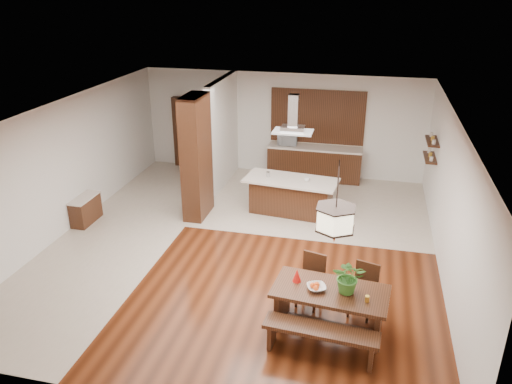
% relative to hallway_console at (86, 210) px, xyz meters
% --- Properties ---
extents(room_shell, '(9.00, 9.04, 2.92)m').
position_rel_hallway_console_xyz_m(room_shell, '(3.81, -0.20, 1.75)').
color(room_shell, '#3A180A').
rests_on(room_shell, ground).
extents(tile_hallway, '(2.50, 9.00, 0.01)m').
position_rel_hallway_console_xyz_m(tile_hallway, '(1.06, -0.20, -0.31)').
color(tile_hallway, beige).
rests_on(tile_hallway, ground).
extents(tile_kitchen, '(5.50, 4.00, 0.01)m').
position_rel_hallway_console_xyz_m(tile_kitchen, '(5.06, 2.30, -0.31)').
color(tile_kitchen, beige).
rests_on(tile_kitchen, ground).
extents(soffit_band, '(8.00, 9.00, 0.02)m').
position_rel_hallway_console_xyz_m(soffit_band, '(3.81, -0.20, 2.57)').
color(soffit_band, '#3A180E').
rests_on(soffit_band, room_shell).
extents(partition_pier, '(0.45, 1.00, 2.90)m').
position_rel_hallway_console_xyz_m(partition_pier, '(2.41, 1.00, 1.14)').
color(partition_pier, black).
rests_on(partition_pier, ground).
extents(partition_stub, '(0.18, 2.40, 2.90)m').
position_rel_hallway_console_xyz_m(partition_stub, '(2.41, 3.10, 1.14)').
color(partition_stub, silver).
rests_on(partition_stub, ground).
extents(hallway_console, '(0.37, 0.88, 0.63)m').
position_rel_hallway_console_xyz_m(hallway_console, '(0.00, 0.00, 0.00)').
color(hallway_console, black).
rests_on(hallway_console, ground).
extents(hallway_doorway, '(1.10, 0.20, 2.10)m').
position_rel_hallway_console_xyz_m(hallway_doorway, '(1.11, 4.20, 0.74)').
color(hallway_doorway, black).
rests_on(hallway_doorway, ground).
extents(rear_counter, '(2.60, 0.62, 0.95)m').
position_rel_hallway_console_xyz_m(rear_counter, '(4.81, 4.00, 0.16)').
color(rear_counter, black).
rests_on(rear_counter, ground).
extents(kitchen_window, '(2.60, 0.08, 1.50)m').
position_rel_hallway_console_xyz_m(kitchen_window, '(4.81, 4.26, 1.44)').
color(kitchen_window, '#A66231').
rests_on(kitchen_window, room_shell).
extents(shelf_lower, '(0.26, 0.90, 0.04)m').
position_rel_hallway_console_xyz_m(shelf_lower, '(7.68, 2.40, 1.08)').
color(shelf_lower, black).
rests_on(shelf_lower, room_shell).
extents(shelf_upper, '(0.26, 0.90, 0.04)m').
position_rel_hallway_console_xyz_m(shelf_upper, '(7.68, 2.40, 1.49)').
color(shelf_upper, black).
rests_on(shelf_upper, room_shell).
extents(dining_table, '(1.88, 1.07, 0.75)m').
position_rel_hallway_console_xyz_m(dining_table, '(5.88, -2.60, 0.24)').
color(dining_table, black).
rests_on(dining_table, ground).
extents(dining_bench, '(1.75, 0.51, 0.49)m').
position_rel_hallway_console_xyz_m(dining_bench, '(5.82, -3.25, -0.07)').
color(dining_bench, black).
rests_on(dining_bench, ground).
extents(dining_chair_left, '(0.51, 0.51, 0.94)m').
position_rel_hallway_console_xyz_m(dining_chair_left, '(5.48, -2.01, 0.15)').
color(dining_chair_left, black).
rests_on(dining_chair_left, ground).
extents(dining_chair_right, '(0.51, 0.51, 0.92)m').
position_rel_hallway_console_xyz_m(dining_chair_right, '(6.38, -2.10, 0.15)').
color(dining_chair_right, black).
rests_on(dining_chair_right, ground).
extents(pendant_lantern, '(0.64, 0.64, 1.31)m').
position_rel_hallway_console_xyz_m(pendant_lantern, '(5.88, -2.60, 1.93)').
color(pendant_lantern, beige).
rests_on(pendant_lantern, room_shell).
extents(foliage_plant, '(0.51, 0.44, 0.55)m').
position_rel_hallway_console_xyz_m(foliage_plant, '(6.14, -2.60, 0.71)').
color(foliage_plant, '#326923').
rests_on(foliage_plant, dining_table).
extents(fruit_bowl, '(0.38, 0.38, 0.07)m').
position_rel_hallway_console_xyz_m(fruit_bowl, '(5.66, -2.64, 0.47)').
color(fruit_bowl, beige).
rests_on(fruit_bowl, dining_table).
extents(napkin_cone, '(0.18, 0.18, 0.22)m').
position_rel_hallway_console_xyz_m(napkin_cone, '(5.32, -2.48, 0.55)').
color(napkin_cone, red).
rests_on(napkin_cone, dining_table).
extents(gold_ornament, '(0.08, 0.08, 0.10)m').
position_rel_hallway_console_xyz_m(gold_ornament, '(6.44, -2.79, 0.48)').
color(gold_ornament, gold).
rests_on(gold_ornament, dining_table).
extents(kitchen_island, '(2.27, 1.18, 0.90)m').
position_rel_hallway_console_xyz_m(kitchen_island, '(4.55, 1.57, 0.15)').
color(kitchen_island, black).
rests_on(kitchen_island, ground).
extents(range_hood, '(0.90, 0.55, 0.87)m').
position_rel_hallway_console_xyz_m(range_hood, '(4.55, 1.58, 2.15)').
color(range_hood, silver).
rests_on(range_hood, room_shell).
extents(island_cup, '(0.14, 0.14, 0.09)m').
position_rel_hallway_console_xyz_m(island_cup, '(4.93, 1.50, 0.63)').
color(island_cup, white).
rests_on(island_cup, kitchen_island).
extents(microwave, '(0.57, 0.40, 0.30)m').
position_rel_hallway_console_xyz_m(microwave, '(4.02, 4.03, 0.78)').
color(microwave, silver).
rests_on(microwave, rear_counter).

